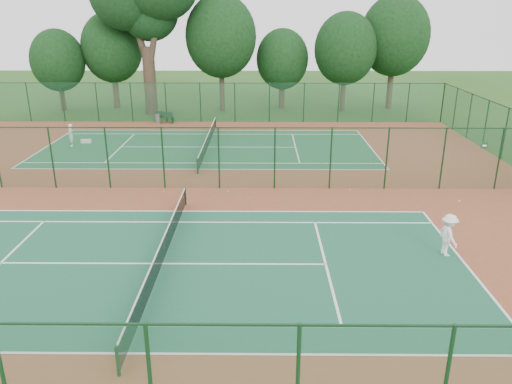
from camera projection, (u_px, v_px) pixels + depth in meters
ground at (192, 188)px, 28.04m from camera, size 120.00×120.00×0.00m
red_pad at (192, 188)px, 28.04m from camera, size 40.00×36.00×0.01m
court_near at (163, 264)px, 19.57m from camera, size 23.77×10.97×0.01m
court_far at (208, 147)px, 36.50m from camera, size 23.77×10.97×0.01m
fence_north at (218, 102)px, 44.37m from camera, size 40.00×0.09×3.50m
fence_divider at (191, 158)px, 27.44m from camera, size 40.00×0.09×3.50m
tennis_net_near at (162, 252)px, 19.39m from camera, size 0.10×12.90×0.97m
tennis_net_far at (208, 140)px, 36.32m from camera, size 0.10×12.90×0.97m
player_near at (448, 235)px, 19.98m from camera, size 0.85×1.24×1.76m
player_far at (71, 135)px, 36.47m from camera, size 0.60×0.71×1.65m
trash_bin at (158, 119)px, 44.15m from camera, size 0.51×0.51×0.84m
bench at (165, 117)px, 44.28m from camera, size 1.77×1.01×1.05m
kit_bag at (86, 141)px, 37.63m from camera, size 0.78×0.37×0.28m
stray_ball_a at (228, 191)px, 27.38m from camera, size 0.07×0.07×0.07m
stray_ball_b at (350, 190)px, 27.66m from camera, size 0.07×0.07×0.07m
stray_ball_c at (164, 191)px, 27.41m from camera, size 0.07×0.07×0.07m
evergreen_row at (228, 109)px, 50.85m from camera, size 39.00×5.00×12.00m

